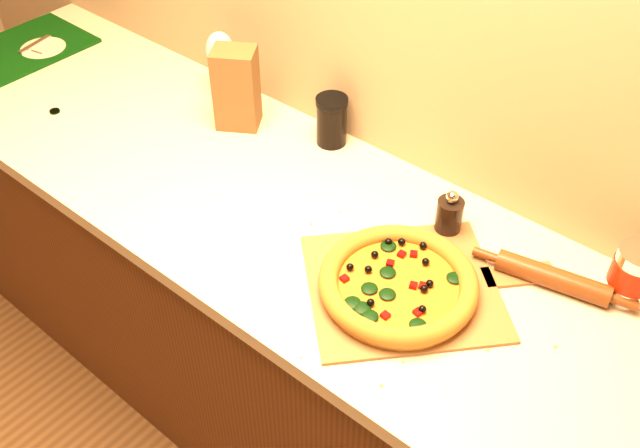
{
  "coord_description": "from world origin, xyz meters",
  "views": [
    {
      "loc": [
        0.77,
        0.49,
        2.02
      ],
      "look_at": [
        0.03,
        1.38,
        0.96
      ],
      "focal_mm": 40.0,
      "sensor_mm": 36.0,
      "label": 1
    }
  ],
  "objects": [
    {
      "name": "side_plate",
      "position": [
        -1.2,
        1.49,
        0.91
      ],
      "size": [
        0.18,
        0.18,
        0.01
      ],
      "primitive_type": "cylinder",
      "rotation": [
        0.0,
        0.0,
        -0.39
      ],
      "color": "beige",
      "rests_on": "countertop"
    },
    {
      "name": "wine_glass",
      "position": [
        -0.58,
        1.68,
        1.04
      ],
      "size": [
        0.08,
        0.08,
        0.2
      ],
      "color": "silver",
      "rests_on": "countertop"
    },
    {
      "name": "paper_bag",
      "position": [
        -0.44,
        1.6,
        1.01
      ],
      "size": [
        0.14,
        0.14,
        0.22
      ],
      "primitive_type": "cube",
      "rotation": [
        0.0,
        0.0,
        0.56
      ],
      "color": "brown",
      "rests_on": "countertop"
    },
    {
      "name": "coffee_canister",
      "position": [
        0.62,
        1.66,
        0.97
      ],
      "size": [
        0.09,
        0.09,
        0.13
      ],
      "color": "silver",
      "rests_on": "countertop"
    },
    {
      "name": "cabinet",
      "position": [
        0.0,
        1.43,
        0.43
      ],
      "size": [
        2.8,
        0.65,
        0.86
      ],
      "primitive_type": "cube",
      "color": "#49280F",
      "rests_on": "ground"
    },
    {
      "name": "pizza",
      "position": [
        0.25,
        1.36,
        0.93
      ],
      "size": [
        0.33,
        0.33,
        0.05
      ],
      "color": "#BB6C2E",
      "rests_on": "pizza_peel"
    },
    {
      "name": "dark_jar",
      "position": [
        -0.2,
        1.69,
        0.97
      ],
      "size": [
        0.08,
        0.08,
        0.14
      ],
      "color": "black",
      "rests_on": "countertop"
    },
    {
      "name": "countertop",
      "position": [
        0.0,
        1.43,
        0.88
      ],
      "size": [
        2.84,
        0.68,
        0.04
      ],
      "primitive_type": "cube",
      "color": "beige",
      "rests_on": "cabinet"
    },
    {
      "name": "pepper_grinder",
      "position": [
        0.23,
        1.6,
        0.95
      ],
      "size": [
        0.06,
        0.06,
        0.12
      ],
      "color": "black",
      "rests_on": "countertop"
    },
    {
      "name": "rolling_pin",
      "position": [
        0.49,
        1.59,
        0.92
      ],
      "size": [
        0.35,
        0.1,
        0.05
      ],
      "rotation": [
        0.0,
        0.0,
        0.21
      ],
      "color": "#57270F",
      "rests_on": "countertop"
    },
    {
      "name": "bottle_cap",
      "position": [
        -0.88,
        1.31,
        0.9
      ],
      "size": [
        0.03,
        0.03,
        0.01
      ],
      "primitive_type": "cylinder",
      "rotation": [
        0.0,
        0.0,
        0.2
      ],
      "color": "black",
      "rests_on": "countertop"
    },
    {
      "name": "pizza_peel",
      "position": [
        0.26,
        1.39,
        0.9
      ],
      "size": [
        0.53,
        0.53,
        0.01
      ],
      "rotation": [
        0.0,
        0.0,
        -0.74
      ],
      "color": "brown",
      "rests_on": "countertop"
    },
    {
      "name": "cutting_board",
      "position": [
        -1.26,
        1.44,
        0.91
      ],
      "size": [
        0.31,
        0.4,
        0.03
      ],
      "rotation": [
        0.0,
        0.0,
        -0.01
      ],
      "color": "#053206",
      "rests_on": "countertop"
    }
  ]
}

